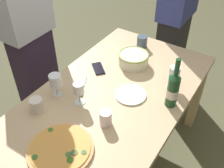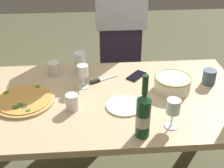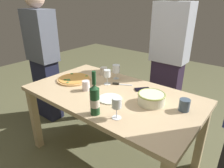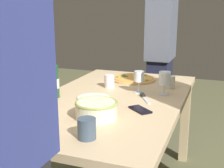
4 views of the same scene
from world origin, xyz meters
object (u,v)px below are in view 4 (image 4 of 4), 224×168
(cell_phone, at_px, (140,110))
(pizza, at_px, (133,79))
(person_host, at_px, (160,56))
(pizza_knife, at_px, (144,97))
(cup_amber, at_px, (87,129))
(side_plate, at_px, (93,98))
(wine_bottle, at_px, (53,79))
(cup_ceramic, at_px, (169,82))
(wine_glass_near_pizza, at_px, (139,77))
(cup_spare, at_px, (109,81))
(wine_glass_by_bottle, at_px, (165,79))
(wine_glass_far_left, at_px, (47,87))
(serving_bowl, at_px, (96,109))
(dining_table, at_px, (112,111))

(cell_phone, bearing_deg, pizza, -119.33)
(pizza, bearing_deg, person_host, 173.07)
(pizza_knife, height_order, person_host, person_host)
(person_host, bearing_deg, cup_amber, 4.79)
(side_plate, bearing_deg, pizza_knife, 112.13)
(wine_bottle, xyz_separation_m, side_plate, (-0.06, 0.25, -0.12))
(cup_amber, distance_m, cup_ceramic, 1.01)
(pizza, distance_m, wine_glass_near_pizza, 0.39)
(wine_glass_near_pizza, height_order, cup_amber, wine_glass_near_pizza)
(wine_glass_near_pizza, distance_m, cup_ceramic, 0.27)
(pizza, relative_size, cup_amber, 3.74)
(cup_ceramic, bearing_deg, cup_spare, -71.68)
(wine_glass_by_bottle, distance_m, side_plate, 0.49)
(wine_bottle, distance_m, wine_glass_by_bottle, 0.73)
(pizza, relative_size, wine_glass_far_left, 2.17)
(pizza, relative_size, cup_ceramic, 4.03)
(pizza, bearing_deg, wine_glass_far_left, -19.93)
(person_host, bearing_deg, serving_bowl, 2.75)
(pizza, distance_m, side_plate, 0.59)
(wine_glass_far_left, relative_size, pizza_knife, 0.86)
(wine_bottle, xyz_separation_m, pizza_knife, (-0.19, 0.55, -0.12))
(cup_amber, relative_size, pizza_knife, 0.50)
(cup_spare, bearing_deg, serving_bowl, 14.57)
(wine_glass_far_left, distance_m, pizza_knife, 0.62)
(serving_bowl, relative_size, pizza_knife, 1.20)
(dining_table, xyz_separation_m, person_host, (-1.19, 0.07, 0.19))
(serving_bowl, distance_m, wine_glass_near_pizza, 0.55)
(wine_glass_far_left, bearing_deg, serving_bowl, 75.66)
(serving_bowl, height_order, wine_bottle, wine_bottle)
(dining_table, bearing_deg, wine_glass_by_bottle, 121.93)
(wine_glass_near_pizza, distance_m, wine_glass_by_bottle, 0.17)
(wine_glass_near_pizza, bearing_deg, cup_ceramic, 138.66)
(wine_glass_by_bottle, bearing_deg, wine_glass_far_left, -51.77)
(pizza_knife, bearing_deg, person_host, -173.62)
(wine_bottle, relative_size, cell_phone, 2.38)
(pizza_knife, bearing_deg, side_plate, -67.87)
(wine_glass_far_left, bearing_deg, person_host, 165.83)
(cup_amber, bearing_deg, cup_ceramic, 169.06)
(cup_ceramic, xyz_separation_m, side_plate, (0.43, -0.41, -0.04))
(cup_spare, bearing_deg, cell_phone, 39.74)
(dining_table, xyz_separation_m, cup_ceramic, (-0.37, 0.31, 0.14))
(wine_glass_near_pizza, bearing_deg, pizza, -157.75)
(pizza_knife, bearing_deg, pizza, -155.45)
(pizza_knife, bearing_deg, cell_phone, 9.10)
(dining_table, xyz_separation_m, wine_glass_near_pizza, (-0.17, 0.13, 0.20))
(pizza, height_order, side_plate, pizza)
(wine_glass_near_pizza, xyz_separation_m, person_host, (-1.02, -0.06, -0.01))
(wine_glass_near_pizza, relative_size, wine_glass_by_bottle, 0.97)
(cup_spare, relative_size, pizza_knife, 0.50)
(wine_glass_by_bottle, relative_size, cup_amber, 1.64)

